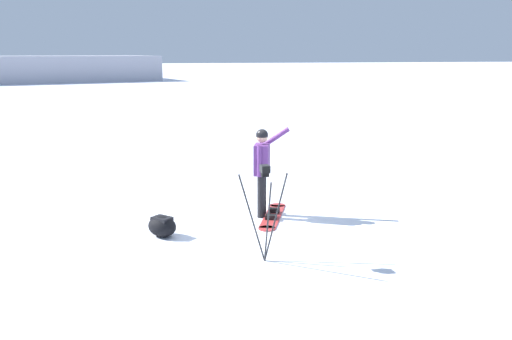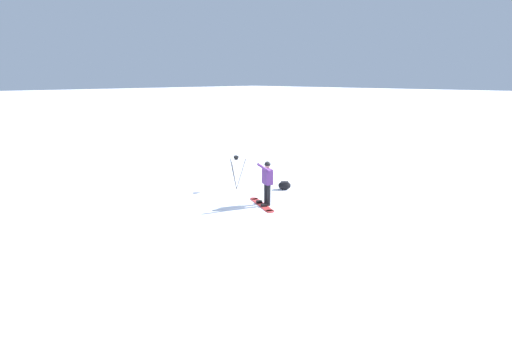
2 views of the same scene
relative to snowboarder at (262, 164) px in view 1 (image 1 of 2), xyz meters
The scene contains 5 objects.
ground_plane 1.06m from the snowboarder, ahead, with size 300.00×300.00×0.00m, color white.
snowboarder is the anchor object (origin of this frame).
snowboard 0.98m from the snowboarder, 146.29° to the left, with size 0.89×1.68×0.10m.
gear_bag_large 2.19m from the snowboarder, 21.89° to the left, with size 0.63×0.64×0.34m.
camera_tripod 2.29m from the snowboarder, 76.49° to the left, with size 0.73×0.63×1.42m.
Camera 1 is at (2.09, 9.61, 2.97)m, focal length 39.12 mm.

